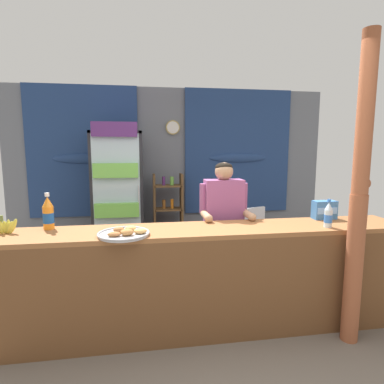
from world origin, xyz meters
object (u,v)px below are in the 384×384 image
Objects in this scene: plastic_lawn_chair at (246,231)px; shopkeeper at (224,216)px; snack_box_biscuit at (324,210)px; pastry_tray at (125,233)px; stall_counter at (214,272)px; soda_bottle_orange_soda at (48,214)px; bottle_shelf_rack at (168,211)px; soda_bottle_water at (328,215)px; banana_bunch at (3,227)px; drink_fridge at (118,186)px; timber_post at (359,201)px.

plastic_lawn_chair is 1.28m from shopkeeper.
snack_box_biscuit reaches higher than pastry_tray.
pastry_tray is at bearing -177.76° from stall_counter.
stall_counter is 1.32m from snack_box_biscuit.
soda_bottle_orange_soda is 2.64m from snack_box_biscuit.
bottle_shelf_rack is at bearing 143.34° from plastic_lawn_chair.
pastry_tray reaches higher than plastic_lawn_chair.
soda_bottle_water reaches higher than pastry_tray.
snack_box_biscuit is at bearing 2.01° from banana_bunch.
drink_fridge is 7.59× the size of banana_bunch.
shopkeeper is at bearing -52.25° from drink_fridge.
timber_post is 7.96× the size of soda_bottle_orange_soda.
drink_fridge is at bearing 76.28° from soda_bottle_orange_soda.
drink_fridge reaches higher than plastic_lawn_chair.
shopkeeper reaches higher than banana_bunch.
soda_bottle_water reaches higher than plastic_lawn_chair.
pastry_tray is 1.03m from banana_bunch.
banana_bunch is at bearing -163.55° from soda_bottle_orange_soda.
bottle_shelf_rack reaches higher than stall_counter.
soda_bottle_water reaches higher than banana_bunch.
drink_fridge is 2.86m from snack_box_biscuit.
drink_fridge is 6.25× the size of soda_bottle_orange_soda.
stall_counter is at bearing -11.36° from soda_bottle_orange_soda.
snack_box_biscuit is at bearing 0.11° from soda_bottle_orange_soda.
drink_fridge is 1.91m from soda_bottle_orange_soda.
timber_post is 3.22m from drink_fridge.
shopkeeper is 1.02m from soda_bottle_water.
bottle_shelf_rack is 2.72m from banana_bunch.
drink_fridge is 2.97m from soda_bottle_water.
pastry_tray is (0.67, -0.32, -0.12)m from soda_bottle_orange_soda.
bottle_shelf_rack is 2.50m from pastry_tray.
soda_bottle_orange_soda is 1.26× the size of soda_bottle_water.
stall_counter is 1.54m from soda_bottle_orange_soda.
pastry_tray reaches higher than stall_counter.
timber_post is 2.03m from plastic_lawn_chair.
plastic_lawn_chair is 2.65× the size of soda_bottle_orange_soda.
plastic_lawn_chair is at bearing 28.56° from banana_bunch.
timber_post reaches higher than shopkeeper.
soda_bottle_orange_soda is at bearing 16.45° from banana_bunch.
bottle_shelf_rack is at bearing 95.27° from stall_counter.
banana_bunch is at bearing -151.44° from plastic_lawn_chair.
snack_box_biscuit is (1.21, 0.29, 0.46)m from stall_counter.
soda_bottle_water is 0.36m from snack_box_biscuit.
banana_bunch is (-2.00, -0.39, 0.06)m from shopkeeper.
stall_counter is at bearing -111.94° from shopkeeper.
soda_bottle_water is 0.96× the size of banana_bunch.
soda_bottle_water is at bearing -62.35° from bottle_shelf_rack.
soda_bottle_water is at bearing -1.40° from stall_counter.
bottle_shelf_rack is at bearing 124.18° from snack_box_biscuit.
shopkeeper is 2.04m from banana_bunch.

